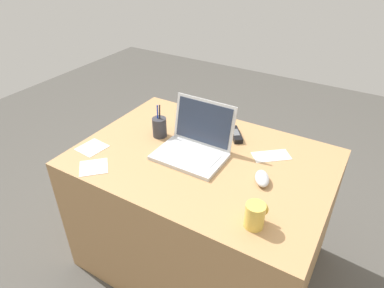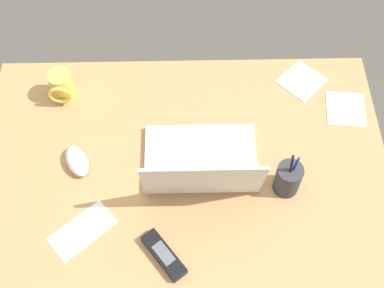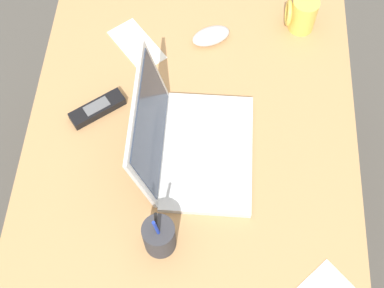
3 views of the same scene
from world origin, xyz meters
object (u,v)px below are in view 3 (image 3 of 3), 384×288
Objects in this scene: cordless_phone at (97,109)px; pen_holder at (159,237)px; laptop at (189,143)px; computer_mouse at (211,36)px; coffee_mug_white at (302,15)px.

cordless_phone is 0.80× the size of pen_holder.
laptop reaches higher than computer_mouse.
computer_mouse reaches higher than cordless_phone.
pen_holder is at bearing 153.07° from coffee_mug_white.
cordless_phone is at bearing 105.41° from computer_mouse.
computer_mouse is 0.38m from cordless_phone.
computer_mouse is at bearing -48.21° from cordless_phone.
pen_holder reaches higher than computer_mouse.
coffee_mug_white is at bearing -101.67° from computer_mouse.
cordless_phone is at bearing 29.86° from pen_holder.
pen_holder reaches higher than coffee_mug_white.
computer_mouse is 0.76× the size of cordless_phone.
laptop is 3.25× the size of coffee_mug_white.
coffee_mug_white is (0.07, -0.25, 0.03)m from computer_mouse.
laptop reaches higher than cordless_phone.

